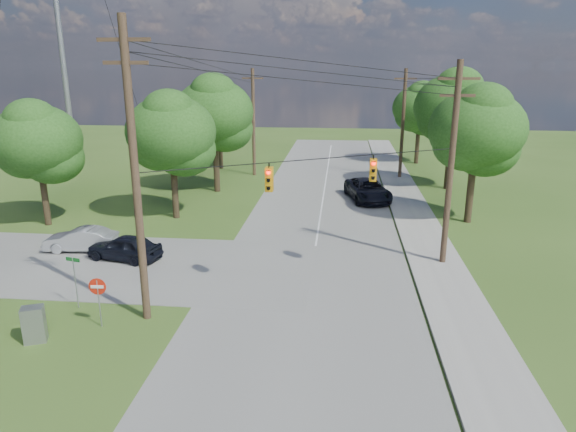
# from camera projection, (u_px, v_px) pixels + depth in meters

# --- Properties ---
(ground) EXTENTS (140.00, 140.00, 0.00)m
(ground) POSITION_uv_depth(u_px,v_px,m) (254.00, 328.00, 20.76)
(ground) COLOR #35541C
(ground) RESTS_ON ground
(main_road) EXTENTS (10.00, 100.00, 0.03)m
(main_road) POSITION_uv_depth(u_px,v_px,m) (310.00, 280.00, 25.33)
(main_road) COLOR gray
(main_road) RESTS_ON ground
(sidewalk_east) EXTENTS (2.60, 100.00, 0.12)m
(sidewalk_east) POSITION_uv_depth(u_px,v_px,m) (449.00, 285.00, 24.65)
(sidewalk_east) COLOR #A6A39B
(sidewalk_east) RESTS_ON ground
(pole_sw) EXTENTS (2.00, 0.32, 12.00)m
(pole_sw) POSITION_uv_depth(u_px,v_px,m) (135.00, 172.00, 19.84)
(pole_sw) COLOR brown
(pole_sw) RESTS_ON ground
(pole_ne) EXTENTS (2.00, 0.32, 10.50)m
(pole_ne) POSITION_uv_depth(u_px,v_px,m) (451.00, 163.00, 25.97)
(pole_ne) COLOR brown
(pole_ne) RESTS_ON ground
(pole_north_e) EXTENTS (2.00, 0.32, 10.00)m
(pole_north_e) POSITION_uv_depth(u_px,v_px,m) (403.00, 123.00, 47.07)
(pole_north_e) COLOR brown
(pole_north_e) RESTS_ON ground
(pole_north_w) EXTENTS (2.00, 0.32, 10.00)m
(pole_north_w) POSITION_uv_depth(u_px,v_px,m) (253.00, 122.00, 48.44)
(pole_north_w) COLOR brown
(pole_north_w) RESTS_ON ground
(power_lines) EXTENTS (13.93, 29.62, 4.93)m
(power_lines) POSITION_uv_depth(u_px,v_px,m) (311.00, 85.00, 29.05)
(power_lines) COLOR black
(power_lines) RESTS_ON ground
(traffic_signals) EXTENTS (4.91, 3.27, 1.05)m
(traffic_signals) POSITION_uv_depth(u_px,v_px,m) (323.00, 174.00, 23.18)
(traffic_signals) COLOR orange
(traffic_signals) RESTS_ON ground
(tree_w_near) EXTENTS (6.00, 6.00, 8.40)m
(tree_w_near) POSITION_uv_depth(u_px,v_px,m) (171.00, 132.00, 34.20)
(tree_w_near) COLOR #3C2F1E
(tree_w_near) RESTS_ON ground
(tree_w_mid) EXTENTS (6.40, 6.40, 9.22)m
(tree_w_mid) POSITION_uv_depth(u_px,v_px,m) (214.00, 112.00, 41.55)
(tree_w_mid) COLOR #3C2F1E
(tree_w_mid) RESTS_ON ground
(tree_w_far) EXTENTS (6.00, 6.00, 8.73)m
(tree_w_far) POSITION_uv_depth(u_px,v_px,m) (219.00, 107.00, 51.39)
(tree_w_far) COLOR #3C2F1E
(tree_w_far) RESTS_ON ground
(tree_e_near) EXTENTS (6.20, 6.20, 8.81)m
(tree_e_near) POSITION_uv_depth(u_px,v_px,m) (477.00, 129.00, 33.08)
(tree_e_near) COLOR #3C2F1E
(tree_e_near) RESTS_ON ground
(tree_e_mid) EXTENTS (6.60, 6.60, 9.64)m
(tree_e_mid) POSITION_uv_depth(u_px,v_px,m) (454.00, 107.00, 42.39)
(tree_e_mid) COLOR #3C2F1E
(tree_e_mid) RESTS_ON ground
(tree_e_far) EXTENTS (5.80, 5.80, 8.32)m
(tree_e_far) POSITION_uv_depth(u_px,v_px,m) (420.00, 108.00, 54.22)
(tree_e_far) COLOR #3C2F1E
(tree_e_far) RESTS_ON ground
(tree_cross_n) EXTENTS (5.60, 5.60, 7.91)m
(tree_cross_n) POSITION_uv_depth(u_px,v_px,m) (37.00, 141.00, 32.70)
(tree_cross_n) COLOR #3C2F1E
(tree_cross_n) RESTS_ON ground
(car_cross_dark) EXTENTS (4.34, 2.46, 1.39)m
(car_cross_dark) POSITION_uv_depth(u_px,v_px,m) (124.00, 247.00, 27.84)
(car_cross_dark) COLOR black
(car_cross_dark) RESTS_ON cross_road
(car_cross_silver) EXTENTS (4.16, 1.81, 1.33)m
(car_cross_silver) POSITION_uv_depth(u_px,v_px,m) (81.00, 239.00, 29.19)
(car_cross_silver) COLOR #A7ABAE
(car_cross_silver) RESTS_ON cross_road
(car_main_north) EXTENTS (3.95, 6.32, 1.63)m
(car_main_north) POSITION_uv_depth(u_px,v_px,m) (368.00, 190.00, 40.24)
(car_main_north) COLOR black
(car_main_north) RESTS_ON main_road
(control_cabinet) EXTENTS (0.95, 0.83, 1.43)m
(control_cabinet) POSITION_uv_depth(u_px,v_px,m) (34.00, 324.00, 19.54)
(control_cabinet) COLOR gray
(control_cabinet) RESTS_ON ground
(do_not_enter_sign) EXTENTS (0.71, 0.10, 2.12)m
(do_not_enter_sign) POSITION_uv_depth(u_px,v_px,m) (98.00, 291.00, 20.42)
(do_not_enter_sign) COLOR gray
(do_not_enter_sign) RESTS_ON ground
(street_name_sign) EXTENTS (0.69, 0.19, 2.35)m
(street_name_sign) POSITION_uv_depth(u_px,v_px,m) (75.00, 275.00, 22.07)
(street_name_sign) COLOR gray
(street_name_sign) RESTS_ON ground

